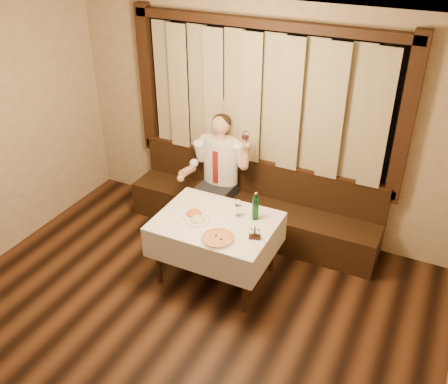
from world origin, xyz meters
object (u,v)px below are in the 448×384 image
at_px(pasta_cream, 198,218).
at_px(green_bottle, 256,208).
at_px(pizza, 218,238).
at_px(banquette, 252,209).
at_px(cruet_caddy, 255,234).
at_px(pasta_red, 194,212).
at_px(seated_man, 218,167).
at_px(dining_table, 216,228).

bearing_deg(pasta_cream, green_bottle, 30.31).
bearing_deg(green_bottle, pizza, -109.99).
bearing_deg(green_bottle, banquette, 114.21).
height_order(green_bottle, cruet_caddy, green_bottle).
relative_size(pasta_red, cruet_caddy, 2.10).
distance_m(banquette, pasta_cream, 1.23).
relative_size(pasta_red, pasta_cream, 1.04).
distance_m(pasta_red, seated_man, 0.97).
xyz_separation_m(green_bottle, seated_man, (-0.80, 0.72, -0.03)).
relative_size(banquette, pasta_red, 11.66).
bearing_deg(banquette, green_bottle, -65.79).
distance_m(pizza, green_bottle, 0.56).
height_order(dining_table, green_bottle, green_bottle).
distance_m(banquette, cruet_caddy, 1.34).
distance_m(banquette, green_bottle, 1.06).
height_order(pizza, cruet_caddy, cruet_caddy).
height_order(dining_table, seated_man, seated_man).
bearing_deg(seated_man, banquette, 11.81).
bearing_deg(cruet_caddy, pasta_cream, 159.52).
bearing_deg(pasta_red, banquette, 76.05).
distance_m(dining_table, green_bottle, 0.49).
bearing_deg(dining_table, pasta_red, -176.47).
height_order(banquette, dining_table, banquette).
xyz_separation_m(dining_table, pasta_red, (-0.26, -0.02, 0.14)).
xyz_separation_m(banquette, pasta_cream, (-0.16, -1.12, 0.48)).
bearing_deg(pasta_red, seated_man, 100.68).
bearing_deg(cruet_caddy, dining_table, 148.22).
bearing_deg(pizza, banquette, 97.63).
distance_m(banquette, pizza, 1.41).
height_order(dining_table, pasta_cream, pasta_cream).
relative_size(banquette, pasta_cream, 12.11).
bearing_deg(pasta_cream, pasta_red, 140.90).
bearing_deg(pasta_cream, seated_man, 105.05).
relative_size(dining_table, pasta_cream, 4.81).
relative_size(green_bottle, seated_man, 0.21).
bearing_deg(cruet_caddy, seated_man, 113.15).
xyz_separation_m(pizza, seated_man, (-0.61, 1.23, 0.09)).
distance_m(pizza, seated_man, 1.38).
height_order(dining_table, cruet_caddy, cruet_caddy).
distance_m(pasta_red, pasta_cream, 0.13).
height_order(pasta_red, cruet_caddy, cruet_caddy).
bearing_deg(banquette, dining_table, -90.00).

